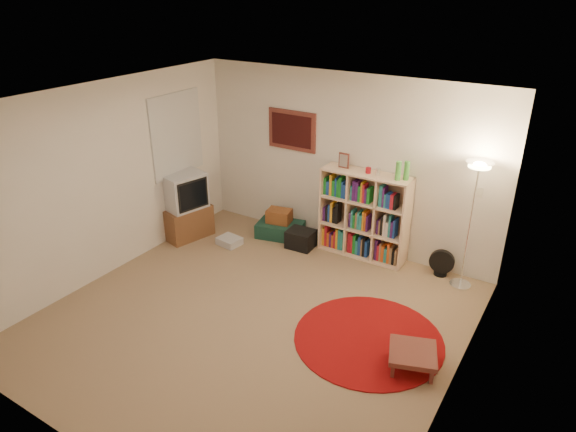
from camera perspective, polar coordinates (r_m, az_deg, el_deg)
name	(u,v)px	position (r m, az deg, el deg)	size (l,w,h in m)	color
room	(249,217)	(5.53, -4.38, -0.16)	(4.54, 4.54, 2.54)	#907354
bookshelf	(363,216)	(7.19, 8.32, 0.01)	(1.24, 0.36, 1.49)	#FFD3AA
floor_lamp	(477,185)	(6.43, 20.21, 3.28)	(0.37, 0.37, 1.68)	white
floor_fan	(442,263)	(7.09, 16.70, -5.01)	(0.33, 0.20, 0.37)	black
tv_stand	(185,207)	(7.85, -11.34, 1.04)	(0.64, 0.79, 1.01)	brown
dvd_box	(229,241)	(7.67, -6.53, -2.78)	(0.36, 0.31, 0.11)	silver
suitcase	(280,229)	(7.84, -0.87, -1.51)	(0.77, 0.59, 0.22)	#13362B
wicker_basket	(279,216)	(7.78, -0.99, 0.00)	(0.40, 0.32, 0.20)	brown
duffel_bag	(301,239)	(7.52, 1.43, -2.56)	(0.40, 0.34, 0.27)	black
paper_towel	(348,243)	(7.48, 6.68, -3.00)	(0.14, 0.14, 0.24)	silver
red_rug	(368,339)	(5.84, 8.92, -13.32)	(1.63, 1.63, 0.01)	maroon
side_table	(413,354)	(5.46, 13.70, -14.64)	(0.59, 0.59, 0.21)	#5A241F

